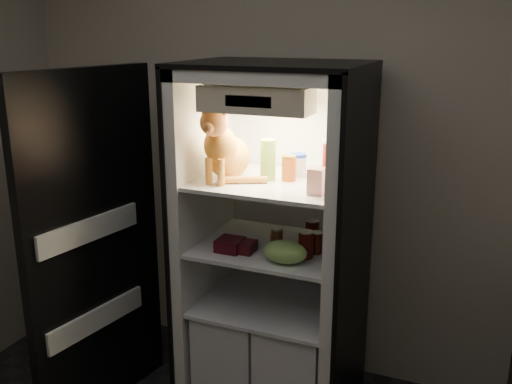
# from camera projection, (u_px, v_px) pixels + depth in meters

# --- Properties ---
(room_shell) EXTENTS (3.60, 3.60, 3.60)m
(room_shell) POSITION_uv_depth(u_px,v_px,m) (105.00, 178.00, 1.62)
(room_shell) COLOR white
(room_shell) RESTS_ON floor
(refrigerator) EXTENTS (0.90, 0.72, 1.88)m
(refrigerator) POSITION_uv_depth(u_px,v_px,m) (275.00, 266.00, 3.07)
(refrigerator) COLOR white
(refrigerator) RESTS_ON floor
(fridge_door) EXTENTS (0.20, 0.87, 1.85)m
(fridge_door) POSITION_uv_depth(u_px,v_px,m) (95.00, 250.00, 2.97)
(fridge_door) COLOR black
(fridge_door) RESTS_ON floor
(tabby_cat) EXTENTS (0.34, 0.39, 0.41)m
(tabby_cat) POSITION_uv_depth(u_px,v_px,m) (225.00, 150.00, 2.85)
(tabby_cat) COLOR orange
(tabby_cat) RESTS_ON refrigerator
(parmesan_shaker) EXTENTS (0.08, 0.08, 0.21)m
(parmesan_shaker) POSITION_uv_depth(u_px,v_px,m) (268.00, 160.00, 2.86)
(parmesan_shaker) COLOR #24862F
(parmesan_shaker) RESTS_ON refrigerator
(mayo_tub) EXTENTS (0.09, 0.09, 0.12)m
(mayo_tub) POSITION_uv_depth(u_px,v_px,m) (298.00, 165.00, 2.94)
(mayo_tub) COLOR white
(mayo_tub) RESTS_ON refrigerator
(salsa_jar) EXTENTS (0.07, 0.07, 0.13)m
(salsa_jar) POSITION_uv_depth(u_px,v_px,m) (289.00, 168.00, 2.86)
(salsa_jar) COLOR maroon
(salsa_jar) RESTS_ON refrigerator
(pepper_jar) EXTENTS (0.13, 0.13, 0.23)m
(pepper_jar) POSITION_uv_depth(u_px,v_px,m) (336.00, 162.00, 2.77)
(pepper_jar) COLOR maroon
(pepper_jar) RESTS_ON refrigerator
(cream_carton) EXTENTS (0.07, 0.07, 0.12)m
(cream_carton) POSITION_uv_depth(u_px,v_px,m) (316.00, 181.00, 2.62)
(cream_carton) COLOR white
(cream_carton) RESTS_ON refrigerator
(soda_can_a) EXTENTS (0.07, 0.07, 0.13)m
(soda_can_a) POSITION_uv_depth(u_px,v_px,m) (312.00, 232.00, 2.97)
(soda_can_a) COLOR black
(soda_can_a) RESTS_ON refrigerator
(soda_can_b) EXTENTS (0.06, 0.06, 0.11)m
(soda_can_b) POSITION_uv_depth(u_px,v_px,m) (316.00, 243.00, 2.86)
(soda_can_b) COLOR black
(soda_can_b) RESTS_ON refrigerator
(soda_can_c) EXTENTS (0.07, 0.07, 0.14)m
(soda_can_c) POSITION_uv_depth(u_px,v_px,m) (306.00, 244.00, 2.80)
(soda_can_c) COLOR black
(soda_can_c) RESTS_ON refrigerator
(condiment_jar) EXTENTS (0.07, 0.07, 0.09)m
(condiment_jar) POSITION_uv_depth(u_px,v_px,m) (277.00, 236.00, 2.97)
(condiment_jar) COLOR #5A3419
(condiment_jar) RESTS_ON refrigerator
(grape_bag) EXTENTS (0.22, 0.16, 0.11)m
(grape_bag) POSITION_uv_depth(u_px,v_px,m) (285.00, 252.00, 2.74)
(grape_bag) COLOR #7BB956
(grape_bag) RESTS_ON refrigerator
(berry_box_left) EXTENTS (0.13, 0.13, 0.06)m
(berry_box_left) POSITION_uv_depth(u_px,v_px,m) (230.00, 245.00, 2.89)
(berry_box_left) COLOR #480C13
(berry_box_left) RESTS_ON refrigerator
(berry_box_right) EXTENTS (0.11, 0.11, 0.05)m
(berry_box_right) POSITION_uv_depth(u_px,v_px,m) (244.00, 247.00, 2.88)
(berry_box_right) COLOR #480C13
(berry_box_right) RESTS_ON refrigerator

